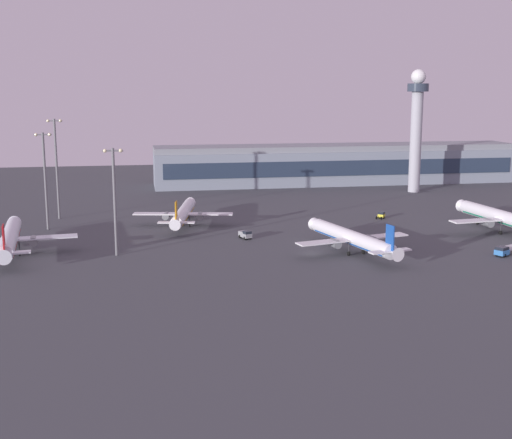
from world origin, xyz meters
TOP-DOWN VIEW (x-y plane):
  - ground_plane at (0.00, 0.00)m, footprint 416.00×416.00m
  - terminal_building at (42.46, 120.67)m, footprint 152.67×22.40m
  - control_tower at (65.16, 91.95)m, footprint 8.00×8.00m
  - airplane_mid_apron at (9.72, -1.11)m, footprint 29.62×37.78m
  - airplane_near_gate at (-71.57, 12.02)m, footprint 31.70×40.64m
  - airplane_taxiway_distant at (58.58, 14.52)m, footprint 32.92×42.22m
  - airplane_far_stand at (-28.02, 40.62)m, footprint 29.05×37.12m
  - fuel_truck at (44.98, -9.86)m, footprint 6.53×4.90m
  - maintenance_van at (-13.11, 19.59)m, footprint 3.30×4.57m
  - pushback_tug at (32.72, 40.60)m, footprint 3.43×3.47m
  - apron_light_central at (-46.41, 6.76)m, footprint 4.80×0.90m
  - apron_light_east at (-64.87, 58.22)m, footprint 4.80×0.90m
  - apron_light_west at (-66.30, 41.61)m, footprint 4.80×0.90m

SIDE VIEW (x-z plane):
  - ground_plane at x=0.00m, z-range 0.00..0.00m
  - pushback_tug at x=32.72m, z-range 0.04..2.09m
  - maintenance_van at x=-13.11m, z-range 0.05..2.30m
  - fuel_truck at x=44.98m, z-range 0.19..2.54m
  - airplane_far_stand at x=-28.02m, z-range -1.17..8.41m
  - airplane_mid_apron at x=9.72m, z-range -1.20..8.61m
  - airplane_near_gate at x=-71.57m, z-range -1.27..9.15m
  - airplane_taxiway_distant at x=58.58m, z-range -1.32..9.50m
  - terminal_building at x=42.46m, z-range -0.11..16.29m
  - apron_light_central at x=-46.41m, z-range 1.84..27.48m
  - apron_light_west at x=-66.30m, z-range 1.86..29.25m
  - apron_light_east at x=-64.87m, z-range 1.90..32.35m
  - control_tower at x=65.16m, z-range 3.32..50.02m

